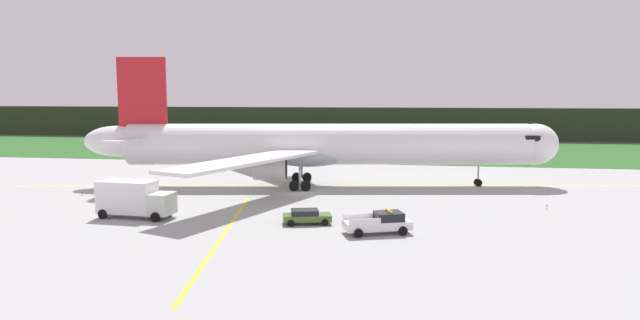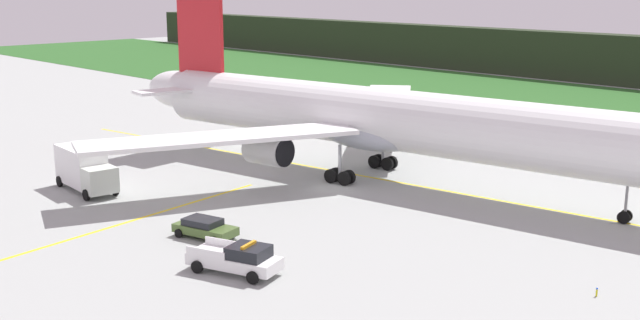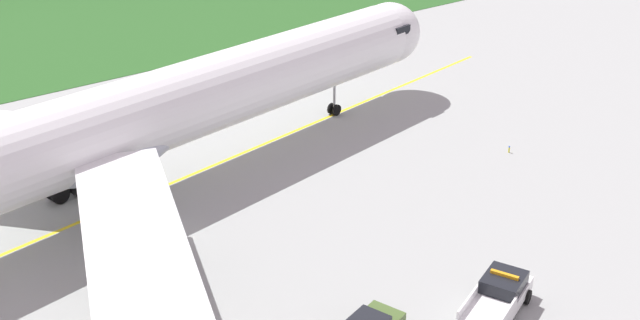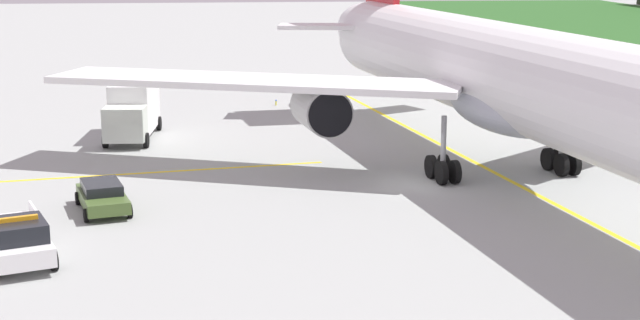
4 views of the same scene
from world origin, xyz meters
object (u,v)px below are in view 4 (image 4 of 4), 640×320
Objects in this scene: airliner at (533,84)px; ops_pickup_truck at (16,238)px; catering_truck at (133,109)px; staff_car at (102,196)px.

airliner is 9.97× the size of ops_pickup_truck.
catering_truck reaches higher than staff_car.
staff_car is at bearing 0.05° from catering_truck.
catering_truck is 1.59× the size of staff_car.
ops_pickup_truck is at bearing -70.11° from airliner.
staff_car is at bearing -85.65° from airliner.
ops_pickup_truck is at bearing -5.90° from catering_truck.
ops_pickup_truck is at bearing -19.85° from staff_car.
airliner reaches higher than catering_truck.
airliner is 25.42m from catering_truck.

